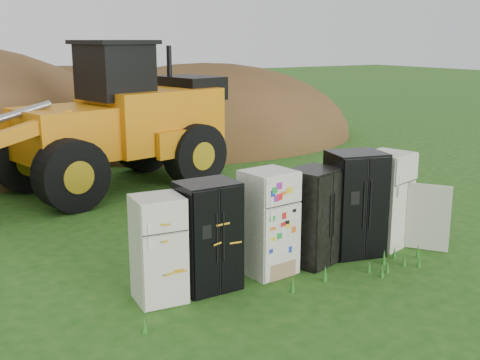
% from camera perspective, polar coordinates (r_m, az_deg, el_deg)
% --- Properties ---
extents(ground, '(120.00, 120.00, 0.00)m').
position_cam_1_polar(ground, '(10.81, 4.78, -8.27)').
color(ground, '#1C4F15').
rests_on(ground, ground).
extents(fridge_leftmost, '(0.80, 0.77, 1.66)m').
position_cam_1_polar(fridge_leftmost, '(9.32, -7.74, -6.50)').
color(fridge_leftmost, silver).
rests_on(fridge_leftmost, ground).
extents(fridge_black_side, '(0.93, 0.73, 1.77)m').
position_cam_1_polar(fridge_black_side, '(9.66, -3.06, -5.30)').
color(fridge_black_side, black).
rests_on(fridge_black_side, ground).
extents(fridge_sticker, '(0.88, 0.82, 1.81)m').
position_cam_1_polar(fridge_sticker, '(10.28, 2.69, -4.04)').
color(fridge_sticker, white).
rests_on(fridge_sticker, ground).
extents(fridge_dark_mid, '(1.06, 0.95, 1.73)m').
position_cam_1_polar(fridge_dark_mid, '(10.81, 6.95, -3.45)').
color(fridge_dark_mid, black).
rests_on(fridge_dark_mid, ground).
extents(fridge_black_right, '(1.14, 1.02, 1.94)m').
position_cam_1_polar(fridge_black_right, '(11.37, 10.84, -2.20)').
color(fridge_black_right, black).
rests_on(fridge_black_right, ground).
extents(fridge_open_door, '(1.01, 0.96, 1.85)m').
position_cam_1_polar(fridge_open_door, '(11.97, 13.67, -1.80)').
color(fridge_open_door, silver).
rests_on(fridge_open_door, ground).
extents(wheel_loader, '(8.60, 4.88, 3.92)m').
position_cam_1_polar(wheel_loader, '(15.95, -14.60, 5.67)').
color(wheel_loader, '#CB770D').
rests_on(wheel_loader, ground).
extents(dirt_mound_right, '(12.75, 9.35, 6.06)m').
position_cam_1_polar(dirt_mound_right, '(23.97, -3.40, 3.79)').
color(dirt_mound_right, '#432F15').
rests_on(dirt_mound_right, ground).
extents(dirt_mound_back, '(17.61, 11.74, 5.62)m').
position_cam_1_polar(dirt_mound_back, '(27.45, -16.22, 4.50)').
color(dirt_mound_back, '#432F15').
rests_on(dirt_mound_back, ground).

